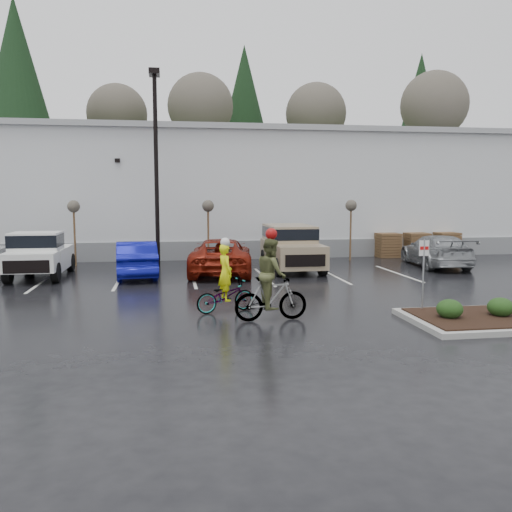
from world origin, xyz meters
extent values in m
plane|color=black|center=(0.00, 0.00, 0.00)|extent=(120.00, 120.00, 0.00)
cube|color=silver|center=(0.00, 22.00, 3.50)|extent=(60.00, 15.00, 7.00)
cube|color=slate|center=(0.00, 14.45, 0.50)|extent=(60.00, 0.12, 1.00)
cube|color=#999B9E|center=(0.00, 22.00, 7.05)|extent=(60.50, 15.50, 0.30)
cube|color=#28411B|center=(0.00, 45.00, 3.00)|extent=(80.00, 25.00, 6.00)
cylinder|color=black|center=(-4.00, 12.00, 4.50)|extent=(0.20, 0.20, 9.00)
cube|color=black|center=(-4.00, 12.00, 9.10)|extent=(0.50, 1.00, 0.25)
cylinder|color=#553522|center=(-8.00, 13.00, 1.40)|extent=(0.10, 0.10, 2.80)
sphere|color=#474139|center=(-8.00, 13.00, 2.90)|extent=(0.60, 0.60, 0.60)
cylinder|color=#553522|center=(-1.50, 13.00, 1.40)|extent=(0.10, 0.10, 2.80)
sphere|color=#474139|center=(-1.50, 13.00, 2.90)|extent=(0.60, 0.60, 0.60)
cylinder|color=#553522|center=(6.00, 13.00, 1.40)|extent=(0.10, 0.10, 2.80)
sphere|color=#474139|center=(6.00, 13.00, 2.90)|extent=(0.60, 0.60, 0.60)
cube|color=#553522|center=(8.50, 14.00, 0.68)|extent=(1.20, 1.20, 1.35)
cube|color=#553522|center=(10.20, 14.00, 0.68)|extent=(1.20, 1.20, 1.35)
cube|color=#553522|center=(12.00, 14.00, 0.68)|extent=(1.20, 1.20, 1.35)
ellipsoid|color=black|center=(4.00, -1.00, 0.41)|extent=(0.70, 0.70, 0.52)
ellipsoid|color=black|center=(5.50, -1.00, 0.41)|extent=(0.70, 0.70, 0.52)
cylinder|color=gray|center=(3.80, 0.20, 1.10)|extent=(0.05, 0.05, 2.20)
cube|color=white|center=(3.80, 0.20, 1.95)|extent=(0.30, 0.02, 0.45)
cube|color=red|center=(3.80, 0.19, 1.95)|extent=(0.26, 0.02, 0.10)
imported|color=#0C0F85|center=(-4.85, 8.98, 0.76)|extent=(2.00, 4.75, 1.53)
imported|color=maroon|center=(-1.22, 9.24, 0.78)|extent=(3.26, 5.88, 1.56)
imported|color=#96999C|center=(9.26, 9.93, 0.77)|extent=(2.75, 5.51, 1.54)
imported|color=#3F3F44|center=(-1.83, 1.45, 0.48)|extent=(1.94, 1.17, 0.96)
imported|color=#E8F20D|center=(-1.83, 1.45, 1.19)|extent=(0.57, 0.71, 1.68)
sphere|color=silver|center=(-1.83, 1.45, 2.09)|extent=(0.28, 0.28, 0.28)
imported|color=#3F3F44|center=(-0.69, 0.16, 0.62)|extent=(2.02, 0.73, 1.24)
imported|color=#4D522B|center=(-0.69, 0.16, 1.32)|extent=(0.59, 0.98, 1.95)
sphere|color=#990C0C|center=(-0.69, 0.16, 2.41)|extent=(0.32, 0.32, 0.32)
camera|label=1|loc=(-3.44, -14.33, 3.50)|focal=38.00mm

